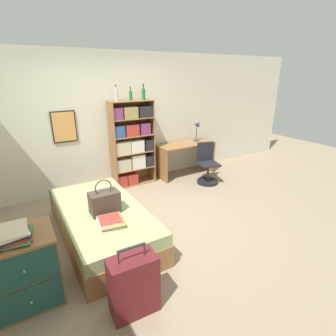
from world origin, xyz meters
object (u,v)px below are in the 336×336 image
object	(u,v)px
handbag	(105,202)
bookcase	(132,144)
book_stack_on_bed	(110,221)
bottle_green	(116,95)
desk_chair	(207,170)
bed	(102,222)
desk	(185,152)
bottle_clear	(144,94)
magazine_pile_on_dresser	(13,234)
bottle_brown	(131,95)
desk_lamp	(198,127)
suitcase	(134,285)
dresser	(25,269)

from	to	relation	value
handbag	bookcase	distance (m)	2.05
book_stack_on_bed	bottle_green	distance (m)	2.60
desk_chair	bookcase	bearing A→B (deg)	150.91
bed	desk	world-z (taller)	desk
bottle_green	desk_chair	xyz separation A→B (m)	(1.61, -0.79, -1.54)
handbag	bookcase	size ratio (longest dim) A/B	0.27
handbag	bottle_clear	distance (m)	2.51
handbag	magazine_pile_on_dresser	world-z (taller)	handbag
magazine_pile_on_dresser	bottle_brown	world-z (taller)	bottle_brown
magazine_pile_on_dresser	bookcase	world-z (taller)	bookcase
book_stack_on_bed	bottle_green	xyz separation A→B (m)	(0.95, 2.03, 1.32)
bottle_green	desk_lamp	distance (m)	2.02
desk	desk_lamp	size ratio (longest dim) A/B	2.79
bed	bottle_green	xyz separation A→B (m)	(0.91, 1.56, 1.59)
suitcase	dresser	world-z (taller)	dresser
handbag	bed	bearing A→B (deg)	94.68
suitcase	dresser	size ratio (longest dim) A/B	0.99
book_stack_on_bed	desk	distance (m)	3.07
handbag	suitcase	distance (m)	1.27
desk_chair	bottle_brown	bearing A→B (deg)	150.72
book_stack_on_bed	dresser	world-z (taller)	dresser
desk	desk_lamp	world-z (taller)	desk_lamp
desk	desk_chair	distance (m)	0.70
bed	book_stack_on_bed	xyz separation A→B (m)	(-0.03, -0.47, 0.27)
bottle_clear	desk_lamp	xyz separation A→B (m)	(1.32, -0.04, -0.78)
suitcase	desk_lamp	world-z (taller)	desk_lamp
bottle_brown	handbag	bearing A→B (deg)	-125.01
dresser	magazine_pile_on_dresser	size ratio (longest dim) A/B	1.89
book_stack_on_bed	bottle_brown	xyz separation A→B (m)	(1.22, 1.98, 1.31)
book_stack_on_bed	bottle_clear	bearing A→B (deg)	53.10
bed	bottle_brown	world-z (taller)	bottle_brown
dresser	bottle_green	distance (m)	3.28
book_stack_on_bed	desk	xyz separation A→B (m)	(2.43, 1.87, 0.02)
magazine_pile_on_dresser	bottle_brown	distance (m)	3.29
bottle_green	desk_chair	size ratio (longest dim) A/B	0.34
desk_lamp	desk_chair	distance (m)	1.07
dresser	magazine_pile_on_dresser	xyz separation A→B (m)	(-0.03, -0.03, 0.43)
book_stack_on_bed	bottle_clear	world-z (taller)	bottle_clear
book_stack_on_bed	dresser	distance (m)	0.99
dresser	bottle_clear	size ratio (longest dim) A/B	2.57
desk_lamp	dresser	bearing A→B (deg)	-150.23
bottle_green	suitcase	bearing A→B (deg)	-109.73
magazine_pile_on_dresser	desk_chair	bearing A→B (deg)	22.73
bookcase	desk	world-z (taller)	bookcase
book_stack_on_bed	desk_chair	distance (m)	2.84
bottle_green	bottle_brown	distance (m)	0.28
bed	desk	xyz separation A→B (m)	(2.39, 1.41, 0.29)
handbag	bottle_brown	size ratio (longest dim) A/B	1.89
dresser	bottle_brown	world-z (taller)	bottle_brown
bottle_green	bottle_clear	distance (m)	0.54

